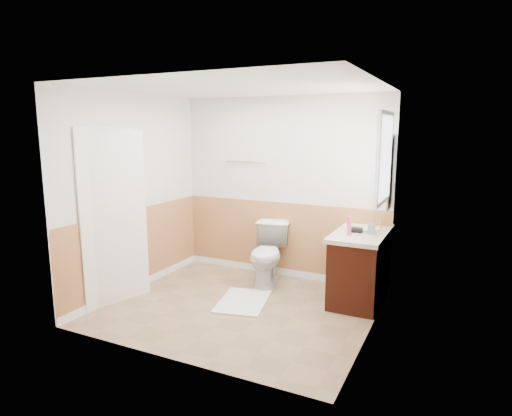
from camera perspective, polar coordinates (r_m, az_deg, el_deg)
The scene contains 32 objects.
floor at distance 5.22m, azimuth -2.24°, elevation -12.88°, with size 3.00×3.00×0.00m, color #8C7051.
ceiling at distance 4.82m, azimuth -2.45°, elevation 15.59°, with size 3.00×3.00×0.00m, color white.
wall_back at distance 6.03m, azimuth 3.49°, elevation 2.62°, with size 3.00×3.00×0.00m, color silver.
wall_front at distance 3.79m, azimuth -11.63°, elevation -2.18°, with size 3.00×3.00×0.00m, color silver.
wall_left at distance 5.72m, azimuth -15.72°, elevation 1.83°, with size 3.00×3.00×0.00m, color silver.
wall_right at distance 4.38m, azimuth 15.26°, elevation -0.67°, with size 3.00×3.00×0.00m, color silver.
wainscot_back at distance 6.17m, azimuth 3.37°, elevation -4.31°, with size 3.00×3.00×0.00m, color #BD804B.
wainscot_front at distance 4.03m, azimuth -11.13°, elevation -12.62°, with size 3.00×3.00×0.00m, color #BD804B.
wainscot_left at distance 5.87m, azimuth -15.27°, elevation -5.44°, with size 2.60×2.60×0.00m, color #BD804B.
wainscot_right at distance 4.58m, azimuth 14.66°, elevation -9.92°, with size 2.60×2.60×0.00m, color #BD804B.
toilet at distance 5.84m, azimuth 1.57°, elevation -6.09°, with size 0.46×0.80×0.82m, color silver.
bath_mat at distance 5.35m, azimuth -1.71°, elevation -12.16°, with size 0.55×0.80×0.02m, color white.
vanity_cabinet at distance 5.47m, azimuth 13.58°, elevation -7.60°, with size 0.55×1.10×0.80m, color black.
vanity_knob_left at distance 5.40m, azimuth 10.29°, elevation -6.05°, with size 0.03×0.03×0.03m, color silver.
vanity_knob_right at distance 5.59m, azimuth 10.85°, elevation -5.51°, with size 0.03×0.03×0.03m, color white.
countertop at distance 5.36m, azimuth 13.67°, elevation -3.26°, with size 0.60×1.15×0.05m, color beige.
sink_basin at distance 5.49m, azimuth 14.12°, elevation -2.58°, with size 0.36×0.36×0.02m, color silver.
faucet at distance 5.45m, azimuth 16.00°, elevation -2.13°, with size 0.02×0.02×0.14m, color silver.
lotion_bottle at distance 5.11m, azimuth 12.13°, elevation -2.32°, with size 0.05×0.05×0.22m, color #D93886.
soap_dispenser at distance 5.24m, azimuth 14.95°, elevation -2.35°, with size 0.08×0.08×0.18m, color gray.
hair_dryer_body at distance 5.27m, azimuth 13.07°, elevation -2.79°, with size 0.07×0.07×0.14m, color black.
hair_dryer_handle at distance 5.26m, azimuth 12.69°, elevation -3.13°, with size 0.03×0.03×0.07m, color black.
mirror_panel at distance 5.41m, azimuth 17.34°, elevation 4.49°, with size 0.02×0.35×0.90m, color silver.
window_frame at distance 4.90m, azimuth 16.48°, elevation 6.31°, with size 0.04×0.80×1.00m, color white.
window_glass at distance 4.89m, azimuth 16.67°, elevation 6.30°, with size 0.01×0.70×0.90m, color white.
door at distance 5.37m, azimuth -17.96°, elevation -1.32°, with size 0.05×0.80×2.04m, color white.
door_frame at distance 5.42m, azimuth -18.55°, elevation -1.14°, with size 0.02×0.92×2.10m, color white.
door_knob at distance 5.58m, azimuth -15.15°, elevation -1.48°, with size 0.06×0.06×0.06m, color silver.
towel_bar at distance 6.18m, azimuth -1.41°, elevation 6.08°, with size 0.02×0.02×0.62m, color silver.
tp_holder_bar at distance 6.10m, azimuth 2.30°, elevation -2.53°, with size 0.02×0.02×0.14m, color silver.
tp_roll at distance 6.10m, azimuth 2.30°, elevation -2.53°, with size 0.11×0.11×0.10m, color white.
tp_sheet at distance 6.13m, azimuth 2.30°, elevation -3.53°, with size 0.10×0.01×0.16m, color white.
Camera 1 is at (2.26, -4.23, 2.06)m, focal length 30.46 mm.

